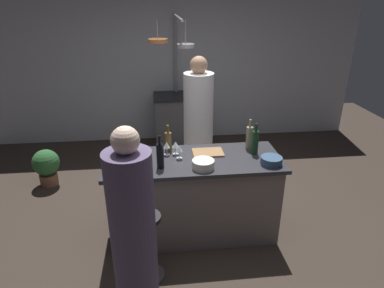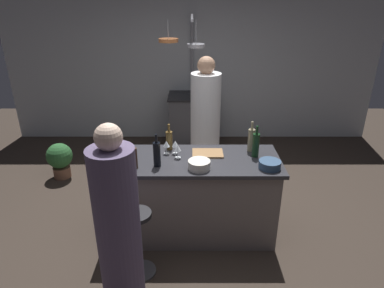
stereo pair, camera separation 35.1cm
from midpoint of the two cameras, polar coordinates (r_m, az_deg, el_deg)
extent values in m
plane|color=#382D26|center=(3.90, -2.41, -14.54)|extent=(9.00, 9.00, 0.00)
cube|color=#B2B7BC|center=(6.02, -4.60, 12.98)|extent=(6.40, 0.16, 2.60)
cube|color=slate|center=(3.65, -2.53, -9.23)|extent=(1.72, 0.66, 0.86)
cube|color=#2D2D33|center=(3.43, -2.66, -2.91)|extent=(1.80, 0.72, 0.04)
cube|color=#47474C|center=(5.86, -4.18, 3.86)|extent=(0.76, 0.60, 0.86)
cube|color=black|center=(5.72, -4.32, 8.06)|extent=(0.80, 0.64, 0.03)
cylinder|color=white|center=(4.35, -1.25, 1.72)|extent=(0.37, 0.37, 1.57)
sphere|color=tan|center=(4.10, -1.36, 13.22)|extent=(0.21, 0.21, 0.21)
cylinder|color=#4C4C51|center=(3.44, -10.30, -21.10)|extent=(0.28, 0.28, 0.02)
cylinder|color=#4C4C51|center=(3.22, -10.73, -17.05)|extent=(0.06, 0.06, 0.62)
cylinder|color=black|center=(3.02, -11.20, -12.32)|extent=(0.26, 0.26, 0.04)
cylinder|color=#594C6B|center=(2.72, -13.67, -15.45)|extent=(0.35, 0.35, 1.45)
sphere|color=beige|center=(2.31, -15.59, 0.51)|extent=(0.20, 0.20, 0.20)
cylinder|color=gray|center=(5.91, -4.48, 10.57)|extent=(0.04, 0.04, 2.15)
cylinder|color=gray|center=(5.02, -4.54, 20.64)|extent=(0.04, 1.50, 0.04)
cylinder|color=#B26638|center=(4.46, -8.18, 16.94)|extent=(0.25, 0.25, 0.04)
cylinder|color=gray|center=(4.43, -8.28, 18.49)|extent=(0.01, 0.01, 0.24)
cylinder|color=gray|center=(4.44, -3.44, 16.30)|extent=(0.23, 0.23, 0.04)
cylinder|color=gray|center=(4.44, -3.50, 18.28)|extent=(0.01, 0.01, 0.31)
cylinder|color=brown|center=(5.18, -24.90, -5.48)|extent=(0.24, 0.24, 0.16)
sphere|color=#2D6633|center=(5.07, -25.40, -2.90)|extent=(0.36, 0.36, 0.36)
cube|color=#997047|center=(3.53, -0.14, -1.51)|extent=(0.32, 0.22, 0.02)
cylinder|color=#382319|center=(3.21, -12.20, -2.91)|extent=(0.05, 0.05, 0.21)
cylinder|color=gray|center=(3.63, 6.98, 1.01)|extent=(0.07, 0.07, 0.24)
cylinder|color=gray|center=(3.57, 7.11, 3.44)|extent=(0.03, 0.03, 0.08)
cylinder|color=brown|center=(3.59, -6.85, 0.36)|extent=(0.07, 0.07, 0.20)
cylinder|color=brown|center=(3.54, -6.96, 2.49)|extent=(0.03, 0.03, 0.08)
cylinder|color=#143319|center=(3.52, 7.86, 0.20)|extent=(0.07, 0.07, 0.25)
cylinder|color=#143319|center=(3.46, 8.01, 2.72)|extent=(0.03, 0.03, 0.08)
cylinder|color=black|center=(3.23, -8.53, -2.10)|extent=(0.07, 0.07, 0.25)
cylinder|color=black|center=(3.16, -8.71, 0.60)|extent=(0.03, 0.03, 0.08)
cylinder|color=silver|center=(3.53, -5.63, -1.77)|extent=(0.06, 0.06, 0.01)
cylinder|color=silver|center=(3.51, -5.66, -1.17)|extent=(0.01, 0.01, 0.07)
cone|color=silver|center=(3.48, -5.70, -0.13)|extent=(0.07, 0.07, 0.06)
cylinder|color=silver|center=(3.53, -7.13, -1.86)|extent=(0.06, 0.06, 0.01)
cylinder|color=silver|center=(3.51, -7.16, -1.26)|extent=(0.01, 0.01, 0.07)
cone|color=silver|center=(3.48, -7.22, -0.21)|extent=(0.07, 0.07, 0.06)
cylinder|color=silver|center=(3.43, -5.10, -2.49)|extent=(0.06, 0.06, 0.01)
cylinder|color=silver|center=(3.42, -5.12, -1.88)|extent=(0.01, 0.01, 0.07)
cone|color=silver|center=(3.39, -5.16, -0.81)|extent=(0.07, 0.07, 0.06)
cylinder|color=#334C6B|center=(3.35, 10.42, -2.86)|extent=(0.21, 0.21, 0.08)
cylinder|color=silver|center=(3.22, -1.21, -3.52)|extent=(0.21, 0.21, 0.08)
camera|label=1|loc=(0.18, -92.86, -1.26)|focal=31.44mm
camera|label=2|loc=(0.18, 87.14, 1.26)|focal=31.44mm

